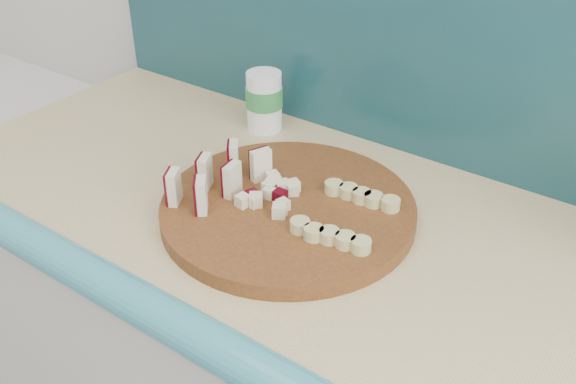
% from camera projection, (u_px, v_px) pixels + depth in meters
% --- Properties ---
extents(cutting_board, '(0.45, 0.45, 0.03)m').
position_uv_depth(cutting_board, '(288.00, 209.00, 1.02)').
color(cutting_board, '#4A280F').
rests_on(cutting_board, kitchen_counter).
extents(apple_wedges, '(0.09, 0.17, 0.06)m').
position_uv_depth(apple_wedges, '(218.00, 175.00, 1.02)').
color(apple_wedges, beige).
rests_on(apple_wedges, cutting_board).
extents(apple_chunks, '(0.07, 0.06, 0.02)m').
position_uv_depth(apple_chunks, '(274.00, 193.00, 1.01)').
color(apple_chunks, beige).
rests_on(apple_chunks, cutting_board).
extents(banana_slices, '(0.14, 0.16, 0.02)m').
position_uv_depth(banana_slices, '(346.00, 215.00, 0.96)').
color(banana_slices, '#CABF7B').
rests_on(banana_slices, cutting_board).
extents(canister, '(0.07, 0.07, 0.12)m').
position_uv_depth(canister, '(264.00, 100.00, 1.24)').
color(canister, white).
rests_on(canister, kitchen_counter).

